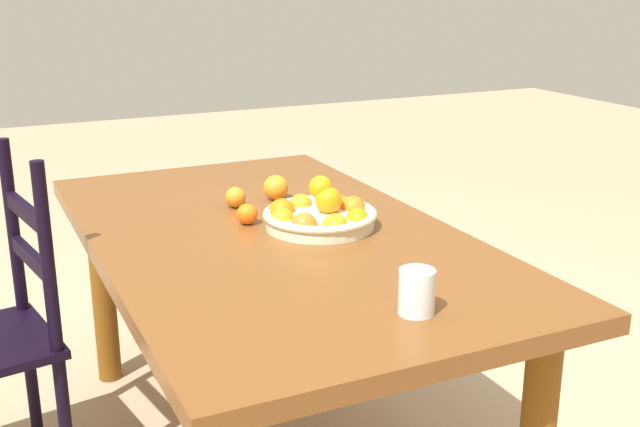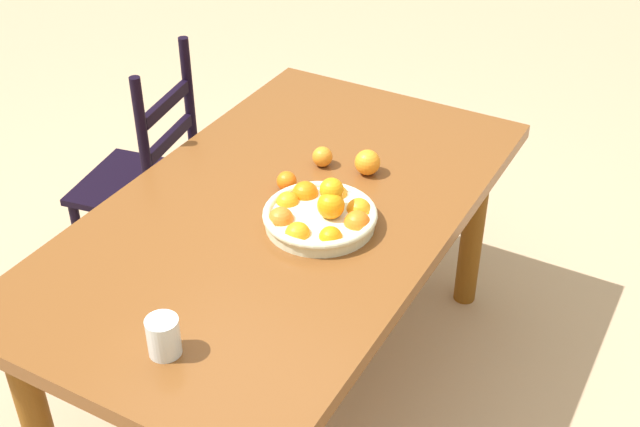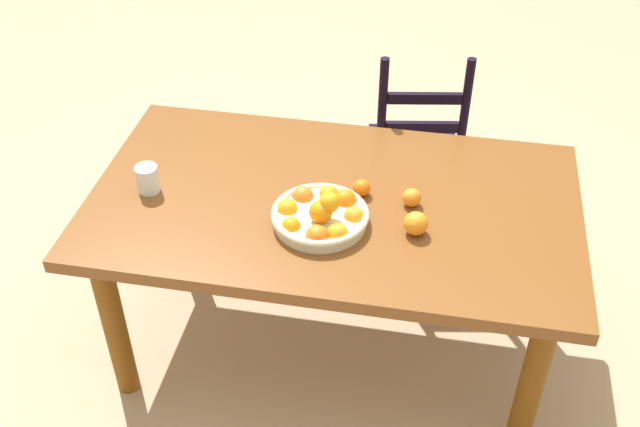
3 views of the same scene
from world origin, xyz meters
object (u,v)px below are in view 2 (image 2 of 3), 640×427
object	(u,v)px
orange_loose_0	(322,157)
orange_loose_2	(367,162)
dining_table	(283,234)
drinking_glass	(163,336)
chair_near_window	(145,185)
orange_loose_1	(287,181)
fruit_bowl	(321,215)

from	to	relation	value
orange_loose_0	orange_loose_2	size ratio (longest dim) A/B	0.80
dining_table	drinking_glass	size ratio (longest dim) A/B	17.10
chair_near_window	orange_loose_2	world-z (taller)	chair_near_window
orange_loose_1	orange_loose_2	size ratio (longest dim) A/B	0.76
orange_loose_2	drinking_glass	distance (m)	0.93
chair_near_window	orange_loose_2	xyz separation A→B (m)	(0.05, -0.87, 0.32)
dining_table	fruit_bowl	distance (m)	0.19
dining_table	orange_loose_2	distance (m)	0.35
orange_loose_0	drinking_glass	bearing A→B (deg)	-174.76
orange_loose_0	dining_table	bearing A→B (deg)	-177.09
dining_table	drinking_glass	world-z (taller)	drinking_glass
orange_loose_0	orange_loose_1	size ratio (longest dim) A/B	1.06
orange_loose_1	orange_loose_2	xyz separation A→B (m)	(0.20, -0.17, 0.01)
dining_table	fruit_bowl	xyz separation A→B (m)	(-0.02, -0.14, 0.13)
dining_table	chair_near_window	distance (m)	0.80
fruit_bowl	orange_loose_0	size ratio (longest dim) A/B	5.08
orange_loose_1	orange_loose_2	world-z (taller)	orange_loose_2
chair_near_window	drinking_glass	bearing A→B (deg)	32.90
dining_table	orange_loose_1	distance (m)	0.16
dining_table	orange_loose_2	world-z (taller)	orange_loose_2
fruit_bowl	orange_loose_0	bearing A→B (deg)	27.94
dining_table	fruit_bowl	bearing A→B (deg)	-98.10
fruit_bowl	orange_loose_2	distance (m)	0.31
orange_loose_1	drinking_glass	size ratio (longest dim) A/B	0.61
orange_loose_0	orange_loose_1	world-z (taller)	orange_loose_0
fruit_bowl	orange_loose_2	world-z (taller)	fruit_bowl
dining_table	drinking_glass	bearing A→B (deg)	-173.80
drinking_glass	orange_loose_2	bearing A→B (deg)	-3.73
dining_table	fruit_bowl	world-z (taller)	fruit_bowl
dining_table	orange_loose_1	bearing A→B (deg)	23.54
fruit_bowl	orange_loose_2	xyz separation A→B (m)	(0.31, 0.01, 0.01)
chair_near_window	fruit_bowl	size ratio (longest dim) A/B	2.99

